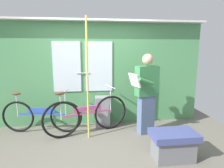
% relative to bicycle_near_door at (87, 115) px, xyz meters
% --- Properties ---
extents(ground_plane, '(6.02, 4.38, 0.04)m').
position_rel_bicycle_near_door_xyz_m(ground_plane, '(0.13, -0.83, -0.41)').
color(ground_plane, '#666056').
extents(train_door_wall, '(5.02, 0.28, 2.33)m').
position_rel_bicycle_near_door_xyz_m(train_door_wall, '(0.12, 0.55, 0.83)').
color(train_door_wall, '#4C8C56').
rests_on(train_door_wall, ground_plane).
extents(bicycle_near_door, '(1.70, 0.67, 0.95)m').
position_rel_bicycle_near_door_xyz_m(bicycle_near_door, '(0.00, 0.00, 0.00)').
color(bicycle_near_door, black).
rests_on(bicycle_near_door, ground_plane).
extents(bicycle_leaning_behind, '(1.65, 0.44, 0.88)m').
position_rel_bicycle_near_door_xyz_m(bicycle_leaning_behind, '(-0.94, 0.16, -0.03)').
color(bicycle_leaning_behind, black).
rests_on(bicycle_leaning_behind, ground_plane).
extents(passenger_reading_newspaper, '(0.61, 0.53, 1.62)m').
position_rel_bicycle_near_door_xyz_m(passenger_reading_newspaper, '(1.19, -0.13, 0.46)').
color(passenger_reading_newspaper, slate).
rests_on(passenger_reading_newspaper, ground_plane).
extents(trash_bin_by_wall, '(0.32, 0.28, 0.68)m').
position_rel_bicycle_near_door_xyz_m(trash_bin_by_wall, '(0.34, 0.34, -0.05)').
color(trash_bin_by_wall, gray).
rests_on(trash_bin_by_wall, ground_plane).
extents(handrail_pole, '(0.04, 0.04, 2.29)m').
position_rel_bicycle_near_door_xyz_m(handrail_pole, '(0.03, -0.20, 0.76)').
color(handrail_pole, '#C6C14C').
rests_on(handrail_pole, ground_plane).
extents(bench_seat_corner, '(0.70, 0.44, 0.45)m').
position_rel_bicycle_near_door_xyz_m(bench_seat_corner, '(1.34, -1.10, -0.15)').
color(bench_seat_corner, '#3D477F').
rests_on(bench_seat_corner, ground_plane).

